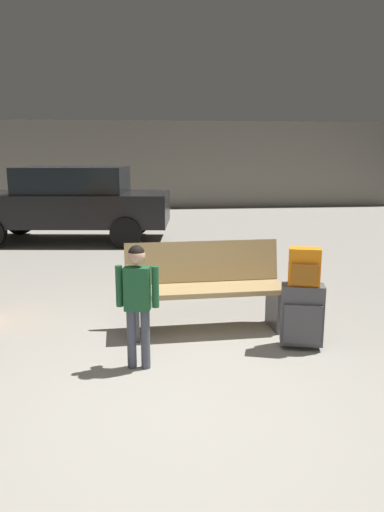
{
  "coord_description": "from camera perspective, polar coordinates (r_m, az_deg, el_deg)",
  "views": [
    {
      "loc": [
        -0.26,
        -2.97,
        1.77
      ],
      "look_at": [
        0.22,
        1.3,
        0.85
      ],
      "focal_mm": 33.67,
      "sensor_mm": 36.0,
      "label": 1
    }
  ],
  "objects": [
    {
      "name": "bench",
      "position": [
        4.87,
        1.57,
        -3.75
      ],
      "size": [
        1.62,
        0.59,
        0.89
      ],
      "color": "tan",
      "rests_on": "ground_plane"
    },
    {
      "name": "parked_car_far",
      "position": [
        10.18,
        -14.37,
        6.26
      ],
      "size": [
        4.27,
        2.18,
        1.51
      ],
      "color": "black",
      "rests_on": "ground_plane"
    },
    {
      "name": "suitcase",
      "position": [
        4.55,
        12.94,
        -6.82
      ],
      "size": [
        0.42,
        0.31,
        0.6
      ],
      "color": "#4C4C51",
      "rests_on": "ground_plane"
    },
    {
      "name": "garage_back_wall",
      "position": [
        15.84,
        -5.59,
        10.67
      ],
      "size": [
        18.0,
        0.12,
        2.8
      ],
      "primitive_type": "cube",
      "color": "gray",
      "rests_on": "ground_plane"
    },
    {
      "name": "backpack_bright",
      "position": [
        4.42,
        13.21,
        -1.3
      ],
      "size": [
        0.31,
        0.26,
        0.34
      ],
      "color": "orange",
      "rests_on": "suitcase"
    },
    {
      "name": "ground_plane",
      "position": [
        7.21,
        -4.15,
        -2.58
      ],
      "size": [
        18.0,
        18.0,
        0.1
      ],
      "primitive_type": "cube",
      "color": "gray"
    },
    {
      "name": "child",
      "position": [
        3.95,
        -6.52,
        -4.48
      ],
      "size": [
        0.35,
        0.23,
        1.05
      ],
      "color": "#4C5160",
      "rests_on": "ground_plane"
    }
  ]
}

